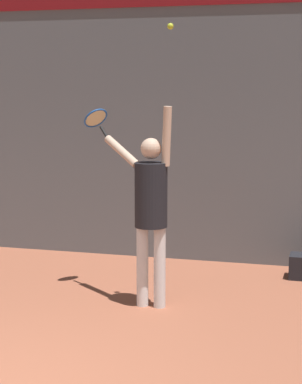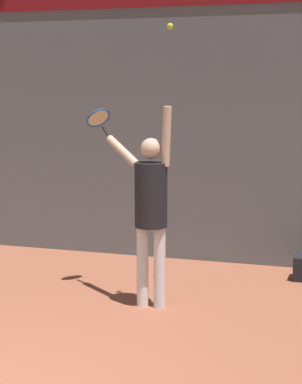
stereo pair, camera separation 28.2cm
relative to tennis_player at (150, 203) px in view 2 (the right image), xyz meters
name	(u,v)px [view 2 (the right image)]	position (x,y,z in m)	size (l,w,h in m)	color
back_wall	(147,79)	(-0.74, 2.19, 1.34)	(18.00, 0.10, 5.00)	slate
tennis_player	(150,203)	(0.00, 0.00, 0.00)	(0.91, 0.59, 2.20)	white
tennis_racket	(99,119)	(-0.79, 0.50, 0.87)	(0.39, 0.37, 0.35)	black
tennis_ball	(170,26)	(0.22, -0.02, 1.86)	(0.07, 0.07, 0.07)	#CCDB2D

